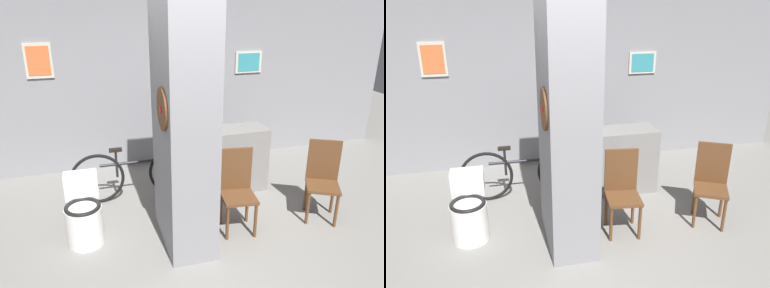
{
  "view_description": "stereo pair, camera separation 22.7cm",
  "coord_description": "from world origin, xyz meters",
  "views": [
    {
      "loc": [
        -1.0,
        -2.93,
        2.48
      ],
      "look_at": [
        0.08,
        0.86,
        0.95
      ],
      "focal_mm": 35.0,
      "sensor_mm": 36.0,
      "label": 1
    },
    {
      "loc": [
        -0.78,
        -2.98,
        2.48
      ],
      "look_at": [
        0.08,
        0.86,
        0.95
      ],
      "focal_mm": 35.0,
      "sensor_mm": 36.0,
      "label": 2
    }
  ],
  "objects": [
    {
      "name": "ground_plane",
      "position": [
        0.0,
        0.0,
        0.0
      ],
      "size": [
        14.0,
        14.0,
        0.0
      ],
      "primitive_type": "plane",
      "color": "gray"
    },
    {
      "name": "wall_back",
      "position": [
        -0.0,
        2.63,
        1.3
      ],
      "size": [
        8.0,
        0.09,
        2.6
      ],
      "color": "gray",
      "rests_on": "ground_plane"
    },
    {
      "name": "pillar_center",
      "position": [
        -0.12,
        0.46,
        1.3
      ],
      "size": [
        0.5,
        0.92,
        2.6
      ],
      "color": "gray",
      "rests_on": "ground_plane"
    },
    {
      "name": "counter_shelf",
      "position": [
        0.6,
        1.44,
        0.44
      ],
      "size": [
        1.32,
        0.44,
        0.88
      ],
      "color": "gray",
      "rests_on": "ground_plane"
    },
    {
      "name": "toilet",
      "position": [
        -1.17,
        0.73,
        0.31
      ],
      "size": [
        0.39,
        0.55,
        0.71
      ],
      "color": "white",
      "rests_on": "ground_plane"
    },
    {
      "name": "chair_near_pillar",
      "position": [
        0.51,
        0.52,
        0.51
      ],
      "size": [
        0.41,
        0.41,
        0.95
      ],
      "rotation": [
        0.0,
        0.0,
        -0.12
      ],
      "color": "brown",
      "rests_on": "ground_plane"
    },
    {
      "name": "chair_by_doorway",
      "position": [
        1.58,
        0.48,
        0.51
      ],
      "size": [
        0.5,
        0.5,
        0.95
      ],
      "rotation": [
        0.0,
        0.0,
        -0.48
      ],
      "color": "brown",
      "rests_on": "ground_plane"
    },
    {
      "name": "bicycle",
      "position": [
        -0.49,
        1.51,
        0.36
      ],
      "size": [
        1.68,
        0.42,
        0.73
      ],
      "color": "black",
      "rests_on": "ground_plane"
    },
    {
      "name": "bottle_tall",
      "position": [
        0.48,
        1.51,
        0.98
      ],
      "size": [
        0.09,
        0.09,
        0.28
      ],
      "color": "silver",
      "rests_on": "counter_shelf"
    },
    {
      "name": "bottle_short",
      "position": [
        0.35,
        1.39,
        0.96
      ],
      "size": [
        0.08,
        0.08,
        0.23
      ],
      "color": "olive",
      "rests_on": "counter_shelf"
    }
  ]
}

